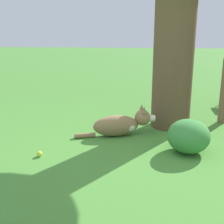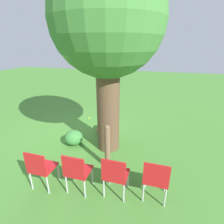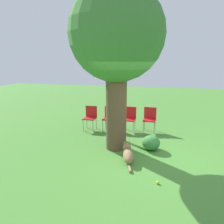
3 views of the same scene
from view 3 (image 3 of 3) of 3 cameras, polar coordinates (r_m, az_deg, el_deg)
ground_plane at (r=6.12m, az=8.22°, el=-11.22°), size 30.00×30.00×0.00m
oak_tree at (r=6.06m, az=1.21°, el=18.92°), size 2.55×2.55×4.49m
dog at (r=5.76m, az=4.18°, el=-10.98°), size 1.13×0.45×0.43m
fence_post at (r=7.19m, az=0.82°, el=-2.56°), size 0.12×0.12×1.09m
red_chair_0 at (r=7.97m, az=9.82°, el=-1.48°), size 0.43×0.45×0.87m
red_chair_1 at (r=7.95m, az=4.60°, el=-1.35°), size 0.43×0.45×0.87m
red_chair_2 at (r=8.00m, az=-0.59°, el=-1.21°), size 0.43×0.45×0.87m
red_chair_3 at (r=8.12m, az=-5.67°, el=-1.06°), size 0.43×0.45×0.87m
tennis_ball at (r=4.92m, az=11.83°, el=-17.57°), size 0.07×0.07×0.07m
low_shrub at (r=6.46m, az=10.14°, el=-7.90°), size 0.52×0.52×0.42m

